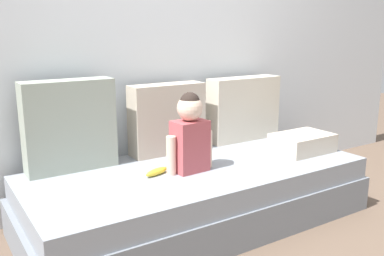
{
  "coord_description": "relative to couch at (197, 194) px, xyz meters",
  "views": [
    {
      "loc": [
        -1.37,
        -2.07,
        1.19
      ],
      "look_at": [
        -0.04,
        0.0,
        0.61
      ],
      "focal_mm": 39.43,
      "sensor_mm": 36.0,
      "label": 1
    }
  ],
  "objects": [
    {
      "name": "ground_plane",
      "position": [
        0.0,
        0.0,
        -0.18
      ],
      "size": [
        12.0,
        12.0,
        0.0
      ],
      "primitive_type": "plane",
      "color": "brown"
    },
    {
      "name": "back_wall",
      "position": [
        0.0,
        0.6,
        0.96
      ],
      "size": [
        5.34,
        0.1,
        2.27
      ],
      "primitive_type": "cube",
      "color": "silver",
      "rests_on": "ground"
    },
    {
      "name": "couch",
      "position": [
        0.0,
        0.0,
        0.0
      ],
      "size": [
        2.14,
        0.94,
        0.36
      ],
      "color": "gray",
      "rests_on": "ground"
    },
    {
      "name": "throw_pillow_left",
      "position": [
        -0.66,
        0.37,
        0.45
      ],
      "size": [
        0.53,
        0.16,
        0.54
      ],
      "primitive_type": "cube",
      "color": "#99A393",
      "rests_on": "couch"
    },
    {
      "name": "throw_pillow_center",
      "position": [
        0.0,
        0.37,
        0.42
      ],
      "size": [
        0.52,
        0.16,
        0.47
      ],
      "primitive_type": "cube",
      "color": "#C1B29E",
      "rests_on": "couch"
    },
    {
      "name": "throw_pillow_right",
      "position": [
        0.66,
        0.37,
        0.42
      ],
      "size": [
        0.59,
        0.16,
        0.48
      ],
      "primitive_type": "cube",
      "color": "beige",
      "rests_on": "couch"
    },
    {
      "name": "toddler",
      "position": [
        -0.08,
        -0.04,
        0.41
      ],
      "size": [
        0.31,
        0.16,
        0.47
      ],
      "color": "#B24C51",
      "rests_on": "couch"
    },
    {
      "name": "banana",
      "position": [
        -0.28,
        -0.0,
        0.2
      ],
      "size": [
        0.18,
        0.09,
        0.04
      ],
      "primitive_type": "ellipsoid",
      "rotation": [
        0.0,
        0.0,
        0.3
      ],
      "color": "yellow",
      "rests_on": "couch"
    },
    {
      "name": "folded_blanket",
      "position": [
        0.79,
        -0.12,
        0.25
      ],
      "size": [
        0.4,
        0.28,
        0.13
      ],
      "primitive_type": "cube",
      "color": "beige",
      "rests_on": "couch"
    }
  ]
}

